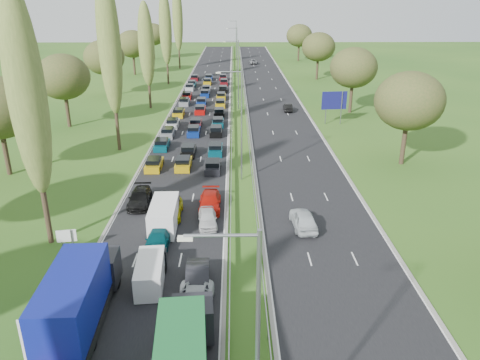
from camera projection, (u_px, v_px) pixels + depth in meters
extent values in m
plane|color=#275319|center=(238.00, 106.00, 86.36)|extent=(260.00, 260.00, 0.00)
cube|color=black|center=(203.00, 104.00, 88.61)|extent=(10.50, 215.00, 0.04)
cube|color=black|center=(274.00, 103.00, 88.77)|extent=(10.50, 215.00, 0.04)
cube|color=gray|center=(232.00, 101.00, 88.47)|extent=(0.06, 215.00, 0.32)
cube|color=gray|center=(244.00, 101.00, 88.50)|extent=(0.06, 215.00, 0.32)
cylinder|color=gray|center=(242.00, 127.00, 49.74)|extent=(0.18, 0.18, 12.00)
cylinder|color=gray|center=(238.00, 75.00, 82.30)|extent=(0.18, 0.18, 12.00)
cylinder|color=gray|center=(237.00, 53.00, 114.87)|extent=(0.18, 0.18, 12.00)
cylinder|color=gray|center=(236.00, 40.00, 147.43)|extent=(0.18, 0.18, 12.00)
cylinder|color=#2D2116|center=(45.00, 202.00, 37.40)|extent=(0.44, 0.44, 7.20)
ellipsoid|color=#586A2D|center=(26.00, 93.00, 34.18)|extent=(2.80, 2.80, 16.00)
cylinder|color=#2D2116|center=(117.00, 121.00, 60.53)|extent=(0.44, 0.44, 7.92)
ellipsoid|color=#586A2D|center=(109.00, 43.00, 56.98)|extent=(2.80, 2.80, 17.60)
cylinder|color=#2D2116|center=(150.00, 90.00, 84.05)|extent=(0.44, 0.44, 6.48)
ellipsoid|color=#586A2D|center=(146.00, 45.00, 81.15)|extent=(2.80, 2.80, 14.40)
cylinder|color=#2D2116|center=(168.00, 68.00, 107.18)|extent=(0.44, 0.44, 7.20)
ellipsoid|color=#586A2D|center=(165.00, 28.00, 103.95)|extent=(2.80, 2.80, 16.00)
cylinder|color=#2D2116|center=(179.00, 54.00, 130.31)|extent=(0.44, 0.44, 7.92)
ellipsoid|color=#586A2D|center=(178.00, 17.00, 126.76)|extent=(2.80, 2.80, 17.60)
cylinder|color=#2D2116|center=(6.00, 154.00, 52.59)|extent=(0.56, 0.56, 4.84)
cylinder|color=#2D2116|center=(68.00, 111.00, 72.13)|extent=(0.56, 0.56, 4.84)
ellipsoid|color=#38471E|center=(63.00, 77.00, 70.19)|extent=(8.00, 8.00, 6.80)
cylinder|color=#2D2116|center=(107.00, 84.00, 94.46)|extent=(0.56, 0.56, 4.84)
ellipsoid|color=#38471E|center=(104.00, 57.00, 92.52)|extent=(8.00, 8.00, 6.80)
cylinder|color=#2D2116|center=(134.00, 65.00, 120.51)|extent=(0.56, 0.56, 4.84)
ellipsoid|color=#38471E|center=(133.00, 44.00, 118.57)|extent=(8.00, 8.00, 6.80)
cylinder|color=#2D2116|center=(154.00, 51.00, 150.28)|extent=(0.56, 0.56, 4.84)
ellipsoid|color=#38471E|center=(153.00, 34.00, 148.35)|extent=(8.00, 8.00, 6.80)
cylinder|color=#2D2116|center=(404.00, 145.00, 55.94)|extent=(0.56, 0.56, 4.84)
ellipsoid|color=#38471E|center=(409.00, 101.00, 54.01)|extent=(8.00, 8.00, 6.80)
cylinder|color=#2D2116|center=(351.00, 99.00, 81.06)|extent=(0.56, 0.56, 4.84)
ellipsoid|color=#38471E|center=(354.00, 68.00, 79.13)|extent=(8.00, 8.00, 6.80)
cylinder|color=#2D2116|center=(317.00, 69.00, 113.63)|extent=(0.56, 0.56, 4.84)
ellipsoid|color=#38471E|center=(319.00, 47.00, 111.69)|extent=(8.00, 8.00, 6.80)
cylinder|color=#2D2116|center=(299.00, 53.00, 146.19)|extent=(0.56, 0.56, 4.84)
ellipsoid|color=#38471E|center=(299.00, 35.00, 144.25)|extent=(8.00, 8.00, 6.80)
cube|color=#BF990C|center=(154.00, 165.00, 55.01)|extent=(1.75, 4.00, 0.80)
cube|color=#053F4C|center=(162.00, 145.00, 62.32)|extent=(1.75, 4.00, 0.80)
cube|color=slate|center=(168.00, 133.00, 67.72)|extent=(1.75, 4.00, 0.80)
cube|color=silver|center=(173.00, 124.00, 72.64)|extent=(1.75, 4.00, 0.80)
cube|color=#BF990C|center=(179.00, 114.00, 79.12)|extent=(1.75, 4.00, 0.80)
cube|color=slate|center=(184.00, 103.00, 87.43)|extent=(1.75, 4.00, 0.80)
cube|color=#A50C0A|center=(187.00, 96.00, 92.92)|extent=(1.75, 4.00, 0.80)
cube|color=#B2B7BC|center=(190.00, 88.00, 101.27)|extent=(1.75, 4.00, 0.80)
cube|color=#053F4C|center=(192.00, 84.00, 105.32)|extent=(1.75, 4.00, 0.80)
cube|color=#590F14|center=(195.00, 78.00, 113.07)|extent=(1.75, 4.00, 0.80)
cube|color=#BF990C|center=(184.00, 164.00, 55.26)|extent=(1.75, 4.00, 0.80)
cube|color=black|center=(189.00, 152.00, 59.84)|extent=(1.75, 4.00, 0.80)
cube|color=navy|center=(194.00, 132.00, 68.53)|extent=(1.75, 4.00, 0.80)
cube|color=#590F14|center=(196.00, 124.00, 72.65)|extent=(1.75, 4.00, 0.80)
cube|color=#A50C0A|center=(200.00, 110.00, 81.37)|extent=(1.75, 4.00, 0.80)
cube|color=navy|center=(202.00, 103.00, 87.42)|extent=(1.75, 4.00, 0.80)
cube|color=navy|center=(205.00, 94.00, 94.83)|extent=(1.75, 4.00, 0.80)
cube|color=silver|center=(206.00, 90.00, 99.33)|extent=(1.75, 4.00, 0.80)
cube|color=#BF990C|center=(207.00, 82.00, 107.93)|extent=(1.75, 4.00, 0.80)
cube|color=navy|center=(209.00, 78.00, 113.53)|extent=(1.75, 4.00, 0.80)
cube|color=black|center=(213.00, 167.00, 54.28)|extent=(1.75, 4.00, 0.80)
cube|color=#053F4C|center=(216.00, 150.00, 60.40)|extent=(1.75, 4.00, 0.80)
cube|color=black|center=(216.00, 132.00, 68.52)|extent=(1.75, 4.00, 0.80)
cube|color=#053F4C|center=(218.00, 123.00, 73.17)|extent=(1.75, 4.00, 0.80)
cube|color=black|center=(219.00, 113.00, 79.36)|extent=(1.75, 4.00, 0.80)
cube|color=#BF990C|center=(220.00, 104.00, 86.03)|extent=(1.75, 4.00, 0.80)
cube|color=#BF990C|center=(221.00, 97.00, 92.27)|extent=(1.75, 4.00, 0.80)
cube|color=black|center=(223.00, 90.00, 99.16)|extent=(1.75, 4.00, 0.80)
cube|color=#590F14|center=(224.00, 83.00, 107.30)|extent=(1.75, 4.00, 0.80)
cube|color=#590F14|center=(223.00, 78.00, 113.63)|extent=(1.75, 4.00, 0.80)
imported|color=black|center=(140.00, 198.00, 45.38)|extent=(2.21, 5.02, 1.43)
imported|color=#044047|center=(158.00, 239.00, 37.73)|extent=(2.06, 4.72, 1.35)
imported|color=#ADB10B|center=(172.00, 209.00, 42.99)|extent=(1.89, 4.46, 1.51)
imported|color=black|center=(198.00, 279.00, 32.29)|extent=(1.81, 4.72, 1.53)
imported|color=#A8AEB1|center=(195.00, 303.00, 29.81)|extent=(2.37, 5.03, 1.39)
imported|color=#B8150B|center=(210.00, 202.00, 44.50)|extent=(2.03, 4.96, 1.44)
imported|color=silver|center=(208.00, 218.00, 41.31)|extent=(1.96, 4.15, 1.37)
imported|color=silver|center=(303.00, 219.00, 40.82)|extent=(2.20, 4.83, 1.61)
imported|color=black|center=(288.00, 107.00, 82.57)|extent=(1.39, 3.98, 1.31)
imported|color=slate|center=(253.00, 61.00, 140.55)|extent=(2.56, 4.95, 1.33)
cube|color=black|center=(83.00, 313.00, 28.86)|extent=(2.66, 9.99, 0.50)
cube|color=navy|center=(73.00, 298.00, 26.99)|extent=(2.77, 7.55, 3.02)
cube|color=silver|center=(49.00, 343.00, 23.51)|extent=(2.71, 0.06, 2.92)
cube|color=black|center=(98.00, 268.00, 32.06)|extent=(2.71, 2.44, 2.20)
cylinder|color=black|center=(100.00, 281.00, 32.46)|extent=(2.33, 1.00, 1.00)
cube|color=black|center=(193.00, 319.00, 27.04)|extent=(2.36, 2.13, 2.20)
cylinder|color=black|center=(193.00, 335.00, 27.30)|extent=(2.04, 1.00, 1.00)
cube|color=silver|center=(150.00, 273.00, 32.60)|extent=(1.82, 4.56, 1.82)
cube|color=black|center=(155.00, 259.00, 34.50)|extent=(1.78, 0.73, 1.46)
cylinder|color=black|center=(143.00, 270.00, 34.19)|extent=(0.23, 0.62, 0.62)
cylinder|color=black|center=(159.00, 293.00, 31.49)|extent=(0.23, 0.62, 0.62)
cube|color=white|center=(164.00, 215.00, 40.70)|extent=(2.21, 5.54, 2.21)
cube|color=black|center=(168.00, 205.00, 43.01)|extent=(2.16, 0.89, 1.77)
cylinder|color=black|center=(157.00, 215.00, 42.63)|extent=(0.28, 0.75, 0.75)
cylinder|color=black|center=(173.00, 233.00, 39.35)|extent=(0.28, 0.75, 0.75)
cylinder|color=gray|center=(62.00, 242.00, 36.55)|extent=(0.16, 0.16, 2.10)
cylinder|color=gray|center=(73.00, 242.00, 36.56)|extent=(0.16, 0.16, 2.10)
cube|color=white|center=(66.00, 236.00, 36.35)|extent=(1.49, 0.36, 1.00)
cylinder|color=gray|center=(326.00, 108.00, 73.45)|extent=(0.16, 0.16, 5.20)
cylinder|color=gray|center=(341.00, 108.00, 73.48)|extent=(0.16, 0.16, 5.20)
cube|color=#131355|center=(334.00, 100.00, 73.03)|extent=(3.99, 0.51, 2.80)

